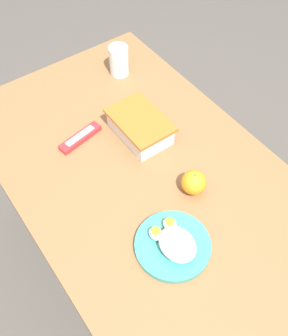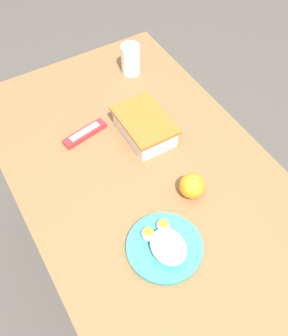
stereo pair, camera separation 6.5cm
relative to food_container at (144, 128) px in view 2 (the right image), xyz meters
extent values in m
plane|color=#4C4742|center=(0.14, -0.08, -0.75)|extent=(10.00, 10.00, 0.00)
cube|color=brown|center=(0.14, -0.08, -0.05)|extent=(1.29, 0.76, 0.03)
cylinder|color=brown|center=(-0.44, -0.41, -0.41)|extent=(0.05, 0.05, 0.69)
cylinder|color=brown|center=(-0.44, 0.25, -0.41)|extent=(0.05, 0.05, 0.69)
cube|color=white|center=(0.00, 0.00, 0.00)|extent=(0.20, 0.13, 0.06)
cube|color=beige|center=(0.00, 0.00, -0.01)|extent=(0.18, 0.12, 0.04)
cube|color=orange|center=(0.00, 0.00, 0.04)|extent=(0.21, 0.15, 0.01)
ellipsoid|color=gray|center=(-0.05, 0.00, 0.00)|extent=(0.05, 0.04, 0.03)
ellipsoid|color=gray|center=(0.05, -0.01, 0.00)|extent=(0.05, 0.04, 0.03)
sphere|color=orange|center=(0.27, 0.00, 0.00)|extent=(0.08, 0.08, 0.08)
cylinder|color=#4C662D|center=(0.27, 0.00, 0.04)|extent=(0.01, 0.01, 0.00)
cylinder|color=teal|center=(0.38, -0.17, -0.02)|extent=(0.21, 0.21, 0.02)
ellipsoid|color=white|center=(0.40, -0.17, 0.01)|extent=(0.11, 0.09, 0.05)
ellipsoid|color=white|center=(0.34, -0.19, 0.00)|extent=(0.04, 0.04, 0.03)
cylinder|color=#F4A823|center=(0.34, -0.19, 0.02)|extent=(0.02, 0.02, 0.01)
ellipsoid|color=white|center=(0.34, -0.14, 0.00)|extent=(0.04, 0.04, 0.03)
cylinder|color=#F4A823|center=(0.34, -0.14, 0.02)|extent=(0.02, 0.02, 0.01)
cube|color=#B7282D|center=(-0.10, -0.17, -0.02)|extent=(0.07, 0.16, 0.02)
cube|color=white|center=(-0.10, -0.17, -0.01)|extent=(0.04, 0.11, 0.00)
cylinder|color=silver|center=(-0.30, 0.12, 0.02)|extent=(0.07, 0.07, 0.11)
camera|label=1|loc=(0.72, -0.50, 0.95)|focal=42.00mm
camera|label=2|loc=(0.76, -0.45, 0.95)|focal=42.00mm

